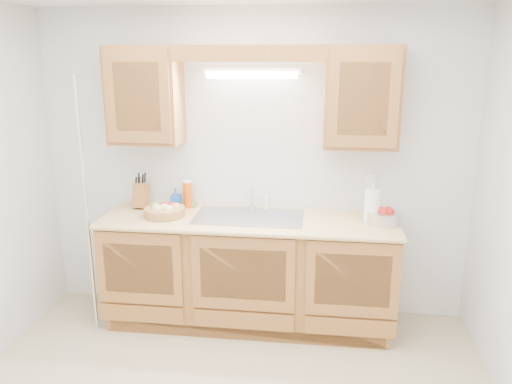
# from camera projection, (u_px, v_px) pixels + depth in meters

# --- Properties ---
(room) EXTENTS (3.52, 3.50, 2.50)m
(room) POSITION_uv_depth(u_px,v_px,m) (217.00, 224.00, 2.66)
(room) COLOR tan
(room) RESTS_ON ground
(base_cabinets) EXTENTS (2.20, 0.60, 0.86)m
(base_cabinets) POSITION_uv_depth(u_px,v_px,m) (249.00, 272.00, 4.02)
(base_cabinets) COLOR #9C612E
(base_cabinets) RESTS_ON ground
(countertop) EXTENTS (2.30, 0.63, 0.04)m
(countertop) POSITION_uv_depth(u_px,v_px,m) (248.00, 221.00, 3.89)
(countertop) COLOR tan
(countertop) RESTS_ON base_cabinets
(upper_cabinet_left) EXTENTS (0.55, 0.33, 0.75)m
(upper_cabinet_left) POSITION_uv_depth(u_px,v_px,m) (145.00, 95.00, 3.89)
(upper_cabinet_left) COLOR #9C612E
(upper_cabinet_left) RESTS_ON room
(upper_cabinet_right) EXTENTS (0.55, 0.33, 0.75)m
(upper_cabinet_right) POSITION_uv_depth(u_px,v_px,m) (362.00, 97.00, 3.69)
(upper_cabinet_right) COLOR #9C612E
(upper_cabinet_right) RESTS_ON room
(valance) EXTENTS (2.20, 0.05, 0.12)m
(valance) POSITION_uv_depth(u_px,v_px,m) (248.00, 53.00, 3.57)
(valance) COLOR #9C612E
(valance) RESTS_ON room
(fluorescent_fixture) EXTENTS (0.76, 0.08, 0.08)m
(fluorescent_fixture) POSITION_uv_depth(u_px,v_px,m) (252.00, 73.00, 3.82)
(fluorescent_fixture) COLOR white
(fluorescent_fixture) RESTS_ON room
(sink) EXTENTS (0.84, 0.46, 0.36)m
(sink) POSITION_uv_depth(u_px,v_px,m) (249.00, 226.00, 3.93)
(sink) COLOR #9E9EA3
(sink) RESTS_ON countertop
(wire_shelf_pole) EXTENTS (0.03, 0.03, 2.00)m
(wire_shelf_pole) POSITION_uv_depth(u_px,v_px,m) (87.00, 210.00, 3.77)
(wire_shelf_pole) COLOR silver
(wire_shelf_pole) RESTS_ON ground
(outlet_plate) EXTENTS (0.08, 0.01, 0.12)m
(outlet_plate) POSITION_uv_depth(u_px,v_px,m) (371.00, 181.00, 4.00)
(outlet_plate) COLOR white
(outlet_plate) RESTS_ON room
(fruit_basket) EXTENTS (0.41, 0.41, 0.10)m
(fruit_basket) POSITION_uv_depth(u_px,v_px,m) (165.00, 210.00, 3.93)
(fruit_basket) COLOR #A77C43
(fruit_basket) RESTS_ON countertop
(knife_block) EXTENTS (0.11, 0.17, 0.30)m
(knife_block) POSITION_uv_depth(u_px,v_px,m) (141.00, 195.00, 4.14)
(knife_block) COLOR #9C612E
(knife_block) RESTS_ON countertop
(orange_canister) EXTENTS (0.09, 0.09, 0.23)m
(orange_canister) POSITION_uv_depth(u_px,v_px,m) (188.00, 194.00, 4.14)
(orange_canister) COLOR #DA4B0C
(orange_canister) RESTS_ON countertop
(soap_bottle) EXTENTS (0.08, 0.08, 0.16)m
(soap_bottle) POSITION_uv_depth(u_px,v_px,m) (176.00, 198.00, 4.14)
(soap_bottle) COLOR blue
(soap_bottle) RESTS_ON countertop
(sponge) EXTENTS (0.12, 0.07, 0.02)m
(sponge) POSITION_uv_depth(u_px,v_px,m) (189.00, 205.00, 4.19)
(sponge) COLOR #CC333F
(sponge) RESTS_ON countertop
(paper_towel) EXTENTS (0.15, 0.15, 0.30)m
(paper_towel) POSITION_uv_depth(u_px,v_px,m) (372.00, 207.00, 3.75)
(paper_towel) COLOR silver
(paper_towel) RESTS_ON countertop
(apple_bowl) EXTENTS (0.26, 0.26, 0.13)m
(apple_bowl) POSITION_uv_depth(u_px,v_px,m) (384.00, 216.00, 3.74)
(apple_bowl) COLOR silver
(apple_bowl) RESTS_ON countertop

